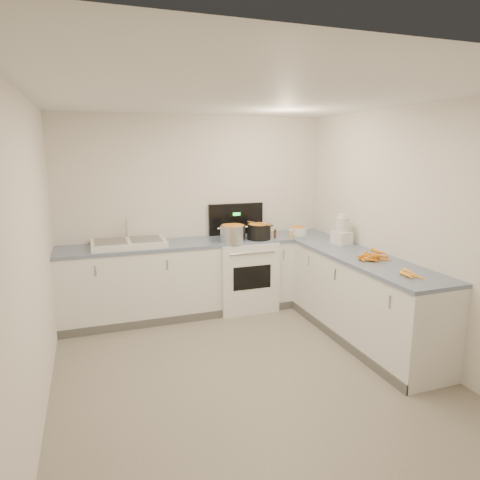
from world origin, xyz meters
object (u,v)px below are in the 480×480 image
object	(u,v)px
sink	(129,243)
steel_pot	(233,234)
stove	(243,272)
extract_bottle	(275,234)
spice_jar	(291,234)
food_processor	(342,231)
black_pot	(259,232)
mixing_bowl	(298,231)

from	to	relation	value
sink	steel_pot	xyz separation A→B (m)	(1.25, -0.18, 0.06)
stove	extract_bottle	xyz separation A→B (m)	(0.40, -0.13, 0.51)
spice_jar	food_processor	bearing A→B (deg)	-52.51
stove	sink	size ratio (longest dim) A/B	1.58
black_pot	spice_jar	bearing A→B (deg)	-7.51
extract_bottle	spice_jar	world-z (taller)	spice_jar
black_pot	stove	bearing A→B (deg)	142.35
stove	mixing_bowl	world-z (taller)	stove
stove	food_processor	size ratio (longest dim) A/B	3.70
black_pot	sink	bearing A→B (deg)	174.87
steel_pot	extract_bottle	xyz separation A→B (m)	(0.59, 0.04, -0.05)
sink	mixing_bowl	bearing A→B (deg)	-1.55
extract_bottle	stove	bearing A→B (deg)	162.18
black_pot	food_processor	xyz separation A→B (m)	(0.84, -0.60, 0.07)
mixing_bowl	extract_bottle	distance (m)	0.39
steel_pot	mixing_bowl	distance (m)	0.98
black_pot	steel_pot	bearing A→B (deg)	-174.51
steel_pot	mixing_bowl	world-z (taller)	steel_pot
steel_pot	black_pot	size ratio (longest dim) A/B	1.04
sink	mixing_bowl	distance (m)	2.22
stove	sink	world-z (taller)	stove
stove	mixing_bowl	xyz separation A→B (m)	(0.77, -0.04, 0.52)
mixing_bowl	spice_jar	xyz separation A→B (m)	(-0.18, -0.14, -0.01)
stove	food_processor	distance (m)	1.40
sink	mixing_bowl	xyz separation A→B (m)	(2.22, -0.06, 0.02)
stove	sink	xyz separation A→B (m)	(-1.45, 0.02, 0.50)
black_pot	food_processor	bearing A→B (deg)	-35.43
sink	spice_jar	world-z (taller)	sink
stove	spice_jar	distance (m)	0.81
sink	food_processor	bearing A→B (deg)	-16.86
stove	extract_bottle	distance (m)	0.66
stove	spice_jar	world-z (taller)	stove
mixing_bowl	food_processor	xyz separation A→B (m)	(0.24, -0.69, 0.10)
spice_jar	food_processor	xyz separation A→B (m)	(0.42, -0.54, 0.11)
steel_pot	black_pot	world-z (taller)	steel_pot
stove	steel_pot	xyz separation A→B (m)	(-0.20, -0.16, 0.56)
black_pot	spice_jar	distance (m)	0.43
spice_jar	extract_bottle	bearing A→B (deg)	163.60
stove	mixing_bowl	bearing A→B (deg)	-3.29
sink	extract_bottle	bearing A→B (deg)	-4.43
black_pot	mixing_bowl	world-z (taller)	black_pot
stove	steel_pot	bearing A→B (deg)	-140.19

